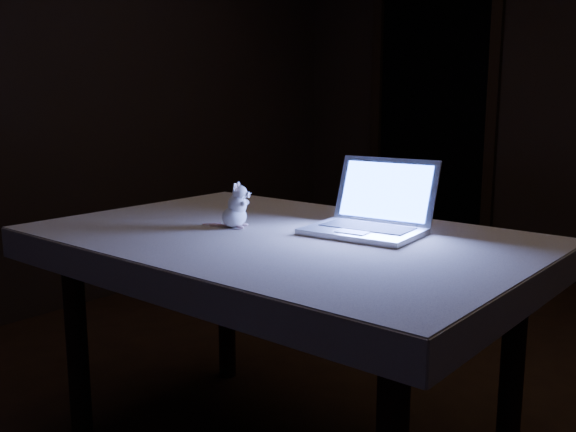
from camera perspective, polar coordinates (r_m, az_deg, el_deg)
The scene contains 7 objects.
floor at distance 2.75m, azimuth 8.47°, elevation -17.44°, with size 5.00×5.00×0.00m, color black.
left_wall at distance 4.06m, azimuth -19.79°, elevation 10.13°, with size 0.04×5.00×2.60m, color black.
doorway at distance 5.16m, azimuth 12.66°, elevation 7.84°, with size 1.06×0.36×2.13m, color black, non-canonical shape.
table at distance 2.28m, azimuth -0.50°, elevation -11.97°, with size 1.55×0.99×0.83m, color black, non-canonical shape.
tablecloth at distance 2.23m, azimuth -0.42°, elevation -2.46°, with size 1.65×1.10×0.10m, color beige, non-canonical shape.
laptop at distance 2.13m, azimuth 6.73°, elevation 1.69°, with size 0.37×0.32×0.25m, color silver, non-canonical shape.
plush_mouse at distance 2.24m, azimuth -4.81°, elevation 0.95°, with size 0.12×0.12×0.16m, color white, non-canonical shape.
Camera 1 is at (1.22, -2.10, 1.29)m, focal length 40.00 mm.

